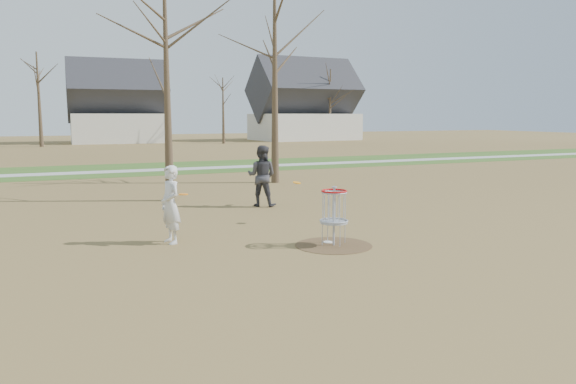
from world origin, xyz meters
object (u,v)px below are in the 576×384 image
object	(u,v)px
disc_grounded	(328,242)
disc_golf_basket	(334,207)
player_standing	(170,205)
player_throwing	(262,176)

from	to	relation	value
disc_grounded	disc_golf_basket	world-z (taller)	disc_golf_basket
player_standing	player_throwing	distance (m)	5.83
player_throwing	disc_grounded	size ratio (longest dim) A/B	9.22
player_standing	disc_golf_basket	world-z (taller)	player_standing
player_standing	player_throwing	size ratio (longest dim) A/B	0.91
disc_grounded	disc_golf_basket	xyz separation A→B (m)	(-0.01, -0.30, 0.89)
player_standing	disc_golf_basket	distance (m)	3.84
player_standing	disc_golf_basket	size ratio (longest dim) A/B	1.37
player_standing	disc_grounded	world-z (taller)	player_standing
player_standing	disc_grounded	distance (m)	3.83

